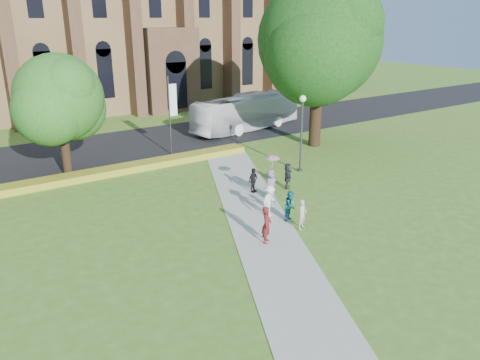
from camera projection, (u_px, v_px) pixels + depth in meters
ground at (272, 231)px, 23.32m from camera, size 160.00×160.00×0.00m
road at (124, 145)px, 38.91m from camera, size 160.00×10.00×0.02m
footpath at (260, 224)px, 24.09m from camera, size 15.58×28.54×0.04m
flower_hedge at (132, 167)px, 32.47m from camera, size 18.00×1.40×0.45m
streetlamp at (302, 124)px, 31.28m from camera, size 0.44×0.44×5.24m
large_tree at (320, 41)px, 36.04m from camera, size 9.60×9.60×13.20m
street_tree_1 at (59, 98)px, 29.70m from camera, size 5.60×5.60×8.05m
banner_pole_0 at (171, 111)px, 35.17m from camera, size 0.70×0.10×6.00m
tour_coach at (247, 112)px, 43.58m from camera, size 12.13×4.95×3.29m
pedestrian_0 at (267, 225)px, 21.82m from camera, size 0.78×0.76×1.80m
pedestrian_1 at (291, 206)px, 24.26m from camera, size 0.96×0.87×1.61m
pedestrian_2 at (269, 201)px, 24.78m from camera, size 1.26×1.00×1.71m
pedestrian_3 at (253, 180)px, 28.16m from camera, size 0.97×0.66×1.52m
pedestrian_4 at (271, 184)px, 27.20m from camera, size 1.00×0.84×1.74m
pedestrian_5 at (288, 175)px, 28.89m from camera, size 1.32×1.42×1.59m
pedestrian_6 at (302, 214)px, 23.28m from camera, size 0.66×0.54×1.55m
parasol at (272, 163)px, 26.96m from camera, size 0.85×0.85×0.74m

